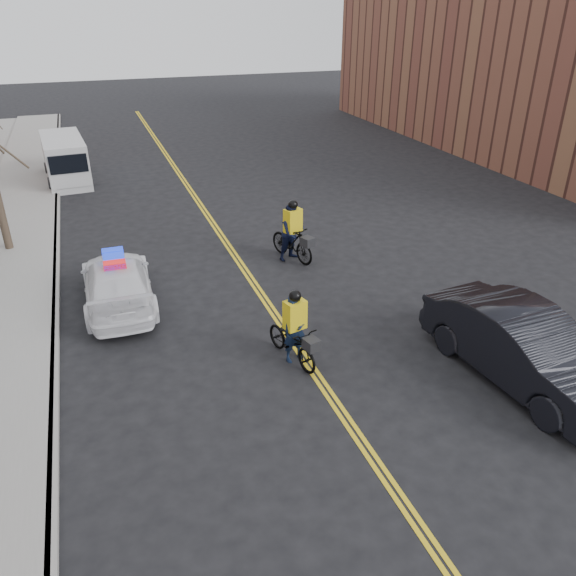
% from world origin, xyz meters
% --- Properties ---
extents(ground, '(120.00, 120.00, 0.00)m').
position_xyz_m(ground, '(0.00, 0.00, 0.00)').
color(ground, black).
rests_on(ground, ground).
extents(center_line_left, '(0.10, 60.00, 0.01)m').
position_xyz_m(center_line_left, '(-0.08, 8.00, 0.01)').
color(center_line_left, yellow).
rests_on(center_line_left, ground).
extents(center_line_right, '(0.10, 60.00, 0.01)m').
position_xyz_m(center_line_right, '(0.08, 8.00, 0.01)').
color(center_line_right, yellow).
rests_on(center_line_right, ground).
extents(sidewalk, '(3.00, 60.00, 0.15)m').
position_xyz_m(sidewalk, '(-7.50, 8.00, 0.07)').
color(sidewalk, gray).
rests_on(sidewalk, ground).
extents(curb, '(0.20, 60.00, 0.15)m').
position_xyz_m(curb, '(-6.00, 8.00, 0.07)').
color(curb, gray).
rests_on(curb, ground).
extents(building_across, '(12.00, 30.00, 11.00)m').
position_xyz_m(building_across, '(22.00, 18.00, 5.50)').
color(building_across, brown).
rests_on(building_across, ground).
extents(police_cruiser, '(2.06, 4.91, 1.57)m').
position_xyz_m(police_cruiser, '(-4.17, 4.57, 0.71)').
color(police_cruiser, white).
rests_on(police_cruiser, ground).
extents(dark_sedan, '(2.45, 5.59, 1.79)m').
position_xyz_m(dark_sedan, '(4.53, -2.59, 0.89)').
color(dark_sedan, black).
rests_on(dark_sedan, ground).
extents(cargo_van, '(2.27, 5.25, 2.15)m').
position_xyz_m(cargo_van, '(-5.48, 18.72, 1.05)').
color(cargo_van, silver).
rests_on(cargo_van, ground).
extents(cyclist_near, '(1.17, 2.11, 1.96)m').
position_xyz_m(cyclist_near, '(-0.24, 0.04, 0.68)').
color(cyclist_near, black).
rests_on(cyclist_near, ground).
extents(cyclist_far, '(1.29, 2.22, 2.17)m').
position_xyz_m(cyclist_far, '(1.86, 5.89, 0.85)').
color(cyclist_far, black).
rests_on(cyclist_far, ground).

